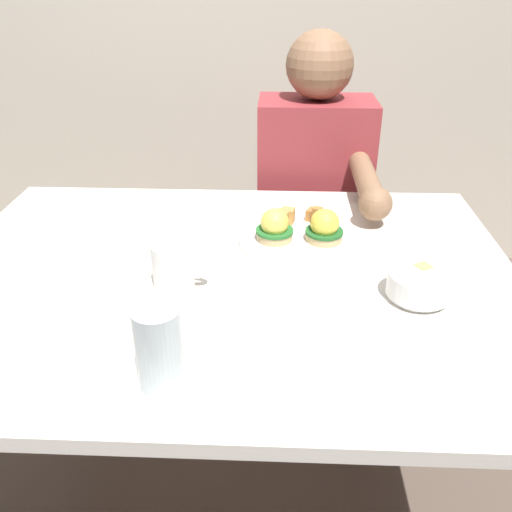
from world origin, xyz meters
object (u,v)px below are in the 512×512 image
at_px(fruit_bowl, 419,285).
at_px(water_glass_near, 159,351).
at_px(coffee_mug, 174,265).
at_px(fork, 272,383).
at_px(diner_person, 314,200).
at_px(dining_table, 228,315).
at_px(eggs_benedict_plate, 299,233).

xyz_separation_m(fruit_bowl, water_glass_near, (-0.44, -0.25, 0.03)).
xyz_separation_m(coffee_mug, fork, (0.19, -0.27, -0.05)).
xyz_separation_m(water_glass_near, diner_person, (0.28, 0.93, -0.15)).
bearing_deg(dining_table, water_glass_near, -101.39).
xyz_separation_m(dining_table, diner_person, (0.22, 0.60, 0.02)).
height_order(coffee_mug, water_glass_near, water_glass_near).
xyz_separation_m(coffee_mug, water_glass_near, (0.03, -0.27, 0.01)).
bearing_deg(coffee_mug, water_glass_near, -84.37).
bearing_deg(water_glass_near, fork, 1.62).
distance_m(eggs_benedict_plate, fork, 0.47).
height_order(dining_table, eggs_benedict_plate, eggs_benedict_plate).
bearing_deg(eggs_benedict_plate, coffee_mug, -140.91).
bearing_deg(fruit_bowl, water_glass_near, -149.85).
relative_size(fork, water_glass_near, 1.15).
distance_m(fruit_bowl, water_glass_near, 0.51).
height_order(coffee_mug, fork, coffee_mug).
height_order(fork, water_glass_near, water_glass_near).
relative_size(dining_table, eggs_benedict_plate, 4.44).
distance_m(fruit_bowl, diner_person, 0.71).
bearing_deg(coffee_mug, fruit_bowl, -2.39).
height_order(coffee_mug, diner_person, diner_person).
distance_m(dining_table, eggs_benedict_plate, 0.24).
relative_size(water_glass_near, diner_person, 0.12).
xyz_separation_m(dining_table, water_glass_near, (-0.07, -0.33, 0.17)).
height_order(eggs_benedict_plate, fork, eggs_benedict_plate).
bearing_deg(dining_table, eggs_benedict_plate, 42.50).
bearing_deg(fork, diner_person, 82.87).
relative_size(eggs_benedict_plate, fork, 1.74).
xyz_separation_m(fruit_bowl, diner_person, (-0.15, 0.68, -0.12)).
relative_size(coffee_mug, diner_person, 0.10).
relative_size(dining_table, coffee_mug, 10.79).
distance_m(fruit_bowl, fork, 0.37).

